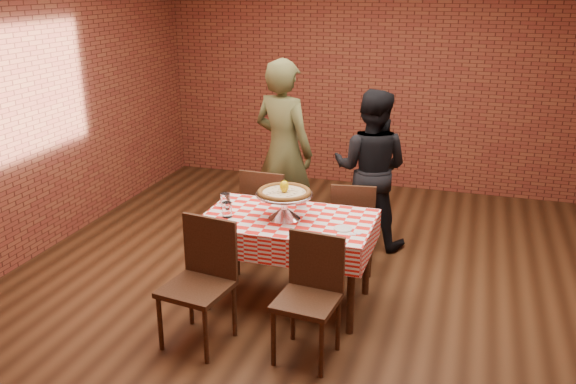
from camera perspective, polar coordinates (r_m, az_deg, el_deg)
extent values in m
plane|color=black|center=(5.47, 2.17, -8.78)|extent=(6.00, 6.00, 0.00)
plane|color=maroon|center=(7.84, 8.24, 10.86)|extent=(5.50, 0.00, 5.50)
cube|color=#3E2516|center=(5.06, 0.01, -6.46)|extent=(1.36, 0.81, 0.75)
cylinder|color=beige|center=(4.82, -0.36, -0.08)|extent=(0.47, 0.47, 0.03)
ellipsoid|color=yellow|center=(4.81, -0.36, 0.53)|extent=(0.08, 0.08, 0.10)
cylinder|color=white|center=(4.92, -5.76, -1.67)|extent=(0.08, 0.08, 0.13)
cylinder|color=white|center=(5.12, -5.90, -0.81)|extent=(0.08, 0.08, 0.13)
cylinder|color=white|center=(4.70, 5.18, -3.45)|extent=(0.14, 0.14, 0.01)
cube|color=white|center=(4.61, 6.08, -3.95)|extent=(0.06, 0.05, 0.00)
cube|color=white|center=(4.63, 6.56, -3.87)|extent=(0.06, 0.05, 0.00)
cube|color=silver|center=(5.13, 1.25, -0.65)|extent=(0.11, 0.09, 0.13)
imported|color=#484927|center=(6.18, -0.44, 3.90)|extent=(0.79, 0.65, 1.86)
imported|color=black|center=(6.08, 7.76, 2.15)|extent=(0.82, 0.66, 1.59)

